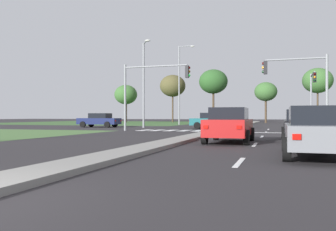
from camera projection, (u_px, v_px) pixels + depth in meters
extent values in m
plane|color=#282628|center=(229.00, 129.00, 33.35)|extent=(200.00, 200.00, 0.00)
cube|color=#385B2D|center=(105.00, 123.00, 64.34)|extent=(35.00, 35.00, 0.01)
cube|color=gray|center=(169.00, 142.00, 15.21)|extent=(1.20, 22.00, 0.14)
cube|color=gray|center=(250.00, 123.00, 57.21)|extent=(1.20, 36.00, 0.14)
cube|color=silver|center=(239.00, 162.00, 9.19)|extent=(0.14, 2.00, 0.01)
cube|color=silver|center=(255.00, 145.00, 14.92)|extent=(0.14, 2.00, 0.01)
cube|color=silver|center=(262.00, 137.00, 20.65)|extent=(0.14, 2.00, 0.01)
cube|color=silver|center=(266.00, 132.00, 26.37)|extent=(0.14, 2.00, 0.01)
cube|color=silver|center=(268.00, 129.00, 32.10)|extent=(0.14, 2.00, 0.01)
cube|color=silver|center=(270.00, 133.00, 25.53)|extent=(6.40, 0.50, 0.01)
cube|color=silver|center=(145.00, 130.00, 30.29)|extent=(0.70, 2.80, 0.01)
cube|color=silver|center=(158.00, 130.00, 29.95)|extent=(0.70, 2.80, 0.01)
cube|color=silver|center=(171.00, 130.00, 29.61)|extent=(0.70, 2.80, 0.01)
cube|color=silver|center=(184.00, 131.00, 29.26)|extent=(0.70, 2.80, 0.01)
cube|color=silver|center=(198.00, 131.00, 28.92)|extent=(0.70, 2.80, 0.01)
cube|color=silver|center=(212.00, 131.00, 28.58)|extent=(0.70, 2.80, 0.01)
cube|color=silver|center=(227.00, 131.00, 28.24)|extent=(0.70, 2.80, 0.01)
cube|color=#19565B|center=(214.00, 122.00, 33.47)|extent=(4.25, 1.86, 0.66)
cube|color=black|center=(212.00, 116.00, 33.51)|extent=(1.96, 1.64, 0.52)
cube|color=red|center=(193.00, 121.00, 34.78)|extent=(0.04, 0.20, 0.14)
cube|color=red|center=(189.00, 121.00, 33.43)|extent=(0.04, 0.20, 0.14)
cylinder|color=black|center=(230.00, 125.00, 33.95)|extent=(0.64, 0.22, 0.64)
cylinder|color=black|center=(227.00, 126.00, 32.17)|extent=(0.64, 0.22, 0.64)
cylinder|color=black|center=(201.00, 125.00, 34.76)|extent=(0.64, 0.22, 0.64)
cylinder|color=black|center=(197.00, 126.00, 32.98)|extent=(0.64, 0.22, 0.64)
cube|color=slate|center=(317.00, 135.00, 10.49)|extent=(1.75, 4.57, 0.63)
cube|color=black|center=(318.00, 115.00, 10.35)|extent=(1.54, 2.10, 0.52)
cube|color=red|center=(297.00, 137.00, 8.49)|extent=(0.20, 0.04, 0.14)
cylinder|color=black|center=(285.00, 142.00, 12.14)|extent=(0.22, 0.64, 0.64)
cylinder|color=black|center=(287.00, 149.00, 9.35)|extent=(0.22, 0.64, 0.64)
cube|color=#161E47|center=(99.00, 121.00, 38.08)|extent=(4.44, 1.75, 0.65)
cube|color=black|center=(100.00, 116.00, 38.04)|extent=(2.04, 1.54, 0.52)
cube|color=red|center=(115.00, 121.00, 36.78)|extent=(0.04, 0.20, 0.14)
cube|color=red|center=(121.00, 121.00, 38.05)|extent=(0.04, 0.20, 0.14)
cylinder|color=black|center=(83.00, 124.00, 37.67)|extent=(0.64, 0.22, 0.64)
cylinder|color=black|center=(91.00, 124.00, 39.34)|extent=(0.64, 0.22, 0.64)
cylinder|color=black|center=(107.00, 125.00, 36.82)|extent=(0.64, 0.22, 0.64)
cylinder|color=black|center=(115.00, 124.00, 38.50)|extent=(0.64, 0.22, 0.64)
cube|color=#A31919|center=(230.00, 127.00, 16.20)|extent=(1.73, 4.41, 0.72)
cube|color=black|center=(229.00, 114.00, 16.05)|extent=(1.52, 2.03, 0.52)
cube|color=red|center=(206.00, 127.00, 14.27)|extent=(0.20, 0.04, 0.14)
cube|color=red|center=(239.00, 127.00, 13.87)|extent=(0.20, 0.04, 0.14)
cylinder|color=black|center=(216.00, 134.00, 17.80)|extent=(0.22, 0.64, 0.64)
cylinder|color=black|center=(252.00, 134.00, 17.28)|extent=(0.22, 0.64, 0.64)
cylinder|color=black|center=(205.00, 137.00, 15.10)|extent=(0.22, 0.64, 0.64)
cylinder|color=black|center=(246.00, 137.00, 14.59)|extent=(0.22, 0.64, 0.64)
cube|color=black|center=(303.00, 128.00, 16.95)|extent=(1.74, 4.52, 0.65)
cube|color=black|center=(303.00, 115.00, 16.81)|extent=(1.53, 2.08, 0.52)
cube|color=red|center=(290.00, 128.00, 14.97)|extent=(0.20, 0.04, 0.14)
cube|color=red|center=(324.00, 128.00, 14.58)|extent=(0.20, 0.04, 0.14)
cylinder|color=black|center=(284.00, 133.00, 18.59)|extent=(0.22, 0.64, 0.64)
cylinder|color=black|center=(320.00, 133.00, 18.07)|extent=(0.22, 0.64, 0.64)
cylinder|color=black|center=(284.00, 136.00, 15.83)|extent=(0.22, 0.64, 0.64)
cylinder|color=black|center=(327.00, 136.00, 15.31)|extent=(0.22, 0.64, 0.64)
cylinder|color=gray|center=(311.00, 101.00, 37.39)|extent=(0.18, 0.18, 5.61)
cylinder|color=gray|center=(313.00, 74.00, 35.51)|extent=(0.12, 3.94, 0.12)
cube|color=black|center=(315.00, 77.00, 33.63)|extent=(0.32, 0.26, 0.95)
sphere|color=#360503|center=(315.00, 74.00, 33.47)|extent=(0.20, 0.20, 0.20)
sphere|color=orange|center=(315.00, 77.00, 33.47)|extent=(0.20, 0.20, 0.20)
sphere|color=black|center=(315.00, 80.00, 33.47)|extent=(0.20, 0.20, 0.20)
cylinder|color=gray|center=(125.00, 98.00, 29.32)|extent=(0.18, 0.18, 5.41)
cylinder|color=gray|center=(155.00, 66.00, 28.54)|extent=(5.23, 0.12, 0.12)
cube|color=black|center=(187.00, 72.00, 27.76)|extent=(0.26, 0.32, 0.95)
sphere|color=#360503|center=(189.00, 68.00, 27.72)|extent=(0.20, 0.20, 0.20)
sphere|color=#3A2405|center=(189.00, 72.00, 27.72)|extent=(0.20, 0.20, 0.20)
sphere|color=green|center=(189.00, 75.00, 27.71)|extent=(0.20, 0.20, 0.20)
cylinder|color=gray|center=(327.00, 94.00, 24.79)|extent=(0.18, 0.18, 5.49)
cylinder|color=gray|center=(295.00, 59.00, 25.40)|extent=(4.11, 0.12, 0.12)
cube|color=black|center=(265.00, 68.00, 26.01)|extent=(0.26, 0.32, 0.95)
sphere|color=#360503|center=(263.00, 64.00, 26.06)|extent=(0.20, 0.20, 0.20)
sphere|color=orange|center=(263.00, 68.00, 26.06)|extent=(0.20, 0.20, 0.20)
sphere|color=black|center=(263.00, 72.00, 26.06)|extent=(0.20, 0.20, 0.20)
cylinder|color=gray|center=(144.00, 85.00, 36.33)|extent=(0.20, 0.20, 8.59)
cylinder|color=gray|center=(145.00, 42.00, 35.26)|extent=(1.23, 1.95, 0.10)
ellipsoid|color=#B2B2A8|center=(148.00, 41.00, 34.18)|extent=(0.56, 0.28, 0.20)
cylinder|color=gray|center=(179.00, 85.00, 49.16)|extent=(0.20, 0.20, 10.81)
cylinder|color=gray|center=(186.00, 46.00, 48.77)|extent=(1.95, 0.33, 0.10)
ellipsoid|color=#B2B2A8|center=(193.00, 46.00, 48.37)|extent=(0.56, 0.28, 0.20)
cylinder|color=#232833|center=(245.00, 121.00, 45.57)|extent=(0.16, 0.16, 0.77)
cylinder|color=#4C4C4C|center=(245.00, 115.00, 45.57)|extent=(0.34, 0.34, 0.80)
sphere|color=tan|center=(245.00, 111.00, 45.57)|extent=(0.23, 0.23, 0.23)
cylinder|color=#423323|center=(126.00, 112.00, 69.24)|extent=(0.46, 0.46, 4.14)
ellipsoid|color=#38602D|center=(126.00, 95.00, 69.24)|extent=(4.39, 4.39, 3.73)
cylinder|color=#423323|center=(173.00, 108.00, 68.39)|extent=(0.28, 0.28, 5.63)
ellipsoid|color=#4C4728|center=(173.00, 86.00, 68.40)|extent=(4.89, 4.89, 4.16)
cylinder|color=#423323|center=(213.00, 106.00, 65.19)|extent=(0.38, 0.38, 6.06)
ellipsoid|color=#285123|center=(213.00, 82.00, 65.20)|extent=(5.18, 5.18, 4.40)
cylinder|color=#423323|center=(266.00, 110.00, 61.77)|extent=(0.36, 0.36, 4.35)
ellipsoid|color=#38602D|center=(266.00, 92.00, 61.78)|extent=(3.85, 3.85, 3.27)
cylinder|color=#423323|center=(318.00, 106.00, 62.47)|extent=(0.30, 0.30, 5.97)
ellipsoid|color=#38602D|center=(318.00, 81.00, 62.48)|extent=(5.15, 5.15, 4.38)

